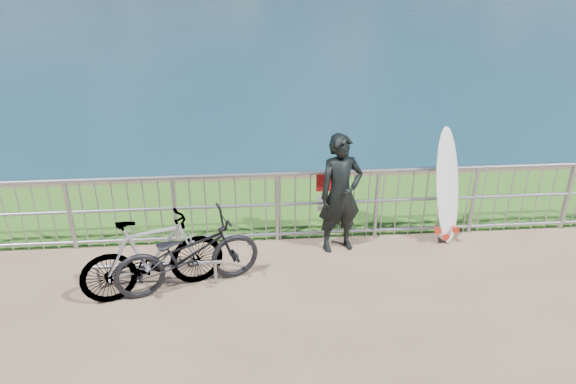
{
  "coord_description": "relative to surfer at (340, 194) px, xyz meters",
  "views": [
    {
      "loc": [
        -0.94,
        -5.78,
        4.4
      ],
      "look_at": [
        -0.37,
        1.2,
        1.0
      ],
      "focal_mm": 35.0,
      "sensor_mm": 36.0,
      "label": 1
    }
  ],
  "objects": [
    {
      "name": "grass_strip",
      "position": [
        -0.39,
        1.4,
        -0.88
      ],
      "size": [
        120.0,
        120.0,
        0.0
      ],
      "primitive_type": "plane",
      "color": "#285617",
      "rests_on": "ground"
    },
    {
      "name": "railing",
      "position": [
        -0.37,
        0.3,
        -0.31
      ],
      "size": [
        10.06,
        0.1,
        1.13
      ],
      "color": "#919499",
      "rests_on": "ground"
    },
    {
      "name": "surfer",
      "position": [
        0.0,
        0.0,
        0.0
      ],
      "size": [
        0.73,
        0.57,
        1.78
      ],
      "primitive_type": "imported",
      "rotation": [
        0.0,
        0.0,
        0.24
      ],
      "color": "black",
      "rests_on": "ground"
    },
    {
      "name": "surfboard",
      "position": [
        1.62,
        0.14,
        -0.07
      ],
      "size": [
        0.6,
        0.58,
        1.77
      ],
      "color": "white",
      "rests_on": "ground"
    },
    {
      "name": "bicycle_near",
      "position": [
        -2.12,
        -0.8,
        -0.39
      ],
      "size": [
        2.02,
        1.21,
        1.0
      ],
      "primitive_type": "imported",
      "rotation": [
        0.0,
        0.0,
        1.88
      ],
      "color": "black",
      "rests_on": "ground"
    },
    {
      "name": "bicycle_far",
      "position": [
        -2.56,
        -0.89,
        -0.34
      ],
      "size": [
        1.91,
        1.06,
        1.11
      ],
      "primitive_type": "imported",
      "rotation": [
        0.0,
        0.0,
        1.88
      ],
      "color": "black",
      "rests_on": "ground"
    },
    {
      "name": "bike_rack",
      "position": [
        -2.55,
        -0.77,
        -0.59
      ],
      "size": [
        1.73,
        0.05,
        0.36
      ],
      "color": "#919499",
      "rests_on": "ground"
    }
  ]
}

